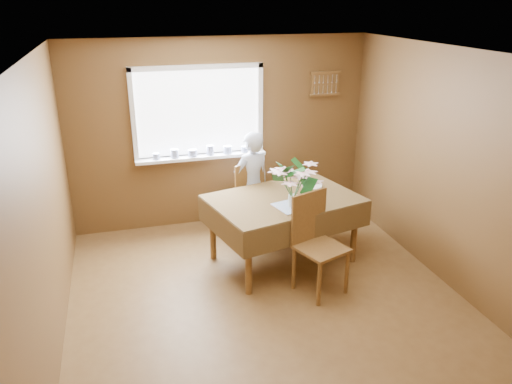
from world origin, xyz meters
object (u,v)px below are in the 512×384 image
object	(u,v)px
chair_far	(245,195)
seated_woman	(252,185)
dining_table	(284,206)
flower_bouquet	(293,181)
chair_near	(316,239)

from	to	relation	value
chair_far	seated_woman	distance (m)	0.19
dining_table	flower_bouquet	bearing A→B (deg)	-101.03
chair_near	seated_woman	size ratio (longest dim) A/B	0.76
chair_far	flower_bouquet	distance (m)	1.25
chair_far	seated_woman	world-z (taller)	seated_woman
dining_table	flower_bouquet	xyz separation A→B (m)	(0.01, -0.27, 0.40)
chair_far	flower_bouquet	size ratio (longest dim) A/B	1.89
chair_near	flower_bouquet	xyz separation A→B (m)	(-0.12, 0.40, 0.53)
dining_table	flower_bouquet	size ratio (longest dim) A/B	3.50
chair_far	flower_bouquet	world-z (taller)	flower_bouquet
chair_near	seated_woman	bearing A→B (deg)	82.01
dining_table	chair_near	world-z (taller)	chair_near
chair_near	seated_woman	world-z (taller)	seated_woman
chair_far	chair_near	xyz separation A→B (m)	(0.38, -1.49, 0.03)
dining_table	chair_far	size ratio (longest dim) A/B	1.85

